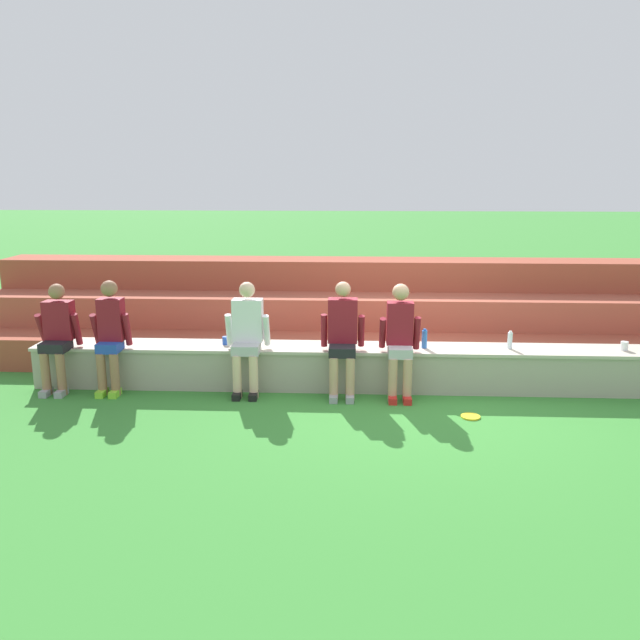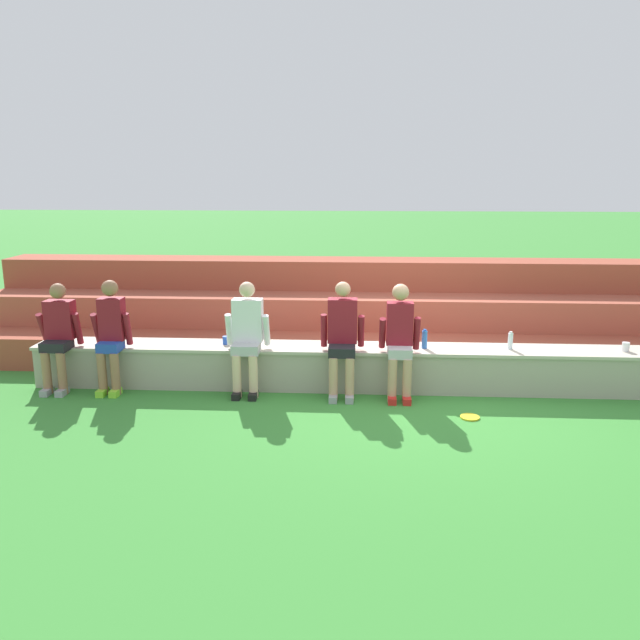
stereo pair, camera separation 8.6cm
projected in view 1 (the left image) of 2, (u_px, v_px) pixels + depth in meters
The scene contains 13 objects.
ground_plane at pixel (409, 395), 8.05m from camera, with size 80.00×80.00×0.00m, color #388433.
stone_seating_wall at pixel (408, 366), 8.26m from camera, with size 9.66×0.60×0.55m.
brick_bleachers at pixel (399, 318), 9.90m from camera, with size 12.62×2.17×1.38m.
person_far_left at pixel (57, 334), 8.09m from camera, with size 0.54×0.54×1.36m.
person_left_of_center at pixel (110, 333), 8.04m from camera, with size 0.48×0.49×1.42m.
person_center at pixel (247, 334), 7.99m from camera, with size 0.55×0.54×1.40m.
person_right_of_center at pixel (343, 336), 7.93m from camera, with size 0.54×0.58×1.42m.
person_far_right at pixel (400, 338), 7.85m from camera, with size 0.50×0.53×1.41m.
water_bottle_center_gap at pixel (510, 340), 8.11m from camera, with size 0.06×0.06×0.23m.
water_bottle_near_right at pixel (424, 339), 8.14m from camera, with size 0.07×0.07×0.25m.
plastic_cup_middle at pixel (624, 346), 8.05m from camera, with size 0.09×0.09×0.11m, color white.
plastic_cup_left_end at pixel (225, 341), 8.32m from camera, with size 0.08×0.08×0.11m, color blue.
frisbee at pixel (471, 417), 7.31m from camera, with size 0.22×0.22×0.02m, color yellow.
Camera 1 is at (-0.74, -7.68, 2.72)m, focal length 36.06 mm.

